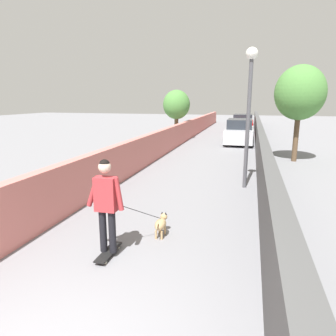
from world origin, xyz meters
TOP-DOWN VIEW (x-y plane):
  - ground_plane at (14.00, 0.00)m, footprint 80.00×80.00m
  - wall_left at (12.00, 2.39)m, footprint 48.00×0.30m
  - fence_right at (12.00, -2.39)m, footprint 48.00×0.30m
  - tree_right_near at (13.00, -3.92)m, footprint 2.16×2.16m
  - tree_left_mid at (19.00, 3.10)m, footprint 1.85×1.85m
  - lamp_post at (8.03, -1.84)m, footprint 0.36×0.36m
  - skateboard at (2.86, 0.44)m, footprint 0.80×0.21m
  - person_skateboarder at (2.86, 0.44)m, footprint 0.22×0.71m
  - dog at (3.89, -0.25)m, footprint 1.35×0.81m
  - car_near at (18.27, -1.24)m, footprint 4.28×1.80m
  - car_far at (24.95, -1.24)m, footprint 4.03×1.80m

SIDE VIEW (x-z plane):
  - ground_plane at x=14.00m, z-range 0.00..0.00m
  - skateboard at x=2.86m, z-range 0.03..0.11m
  - dog at x=3.89m, z-range -0.25..0.80m
  - wall_left at x=12.00m, z-range 0.00..1.28m
  - fence_right at x=12.00m, z-range 0.00..1.39m
  - car_far at x=24.95m, z-range -0.06..1.48m
  - car_near at x=18.27m, z-range -0.05..1.49m
  - person_skateboarder at x=2.86m, z-range 0.23..1.94m
  - tree_left_mid at x=19.00m, z-range 0.68..4.08m
  - lamp_post at x=8.03m, z-range 0.79..5.07m
  - tree_right_near at x=13.00m, z-range 0.91..5.16m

